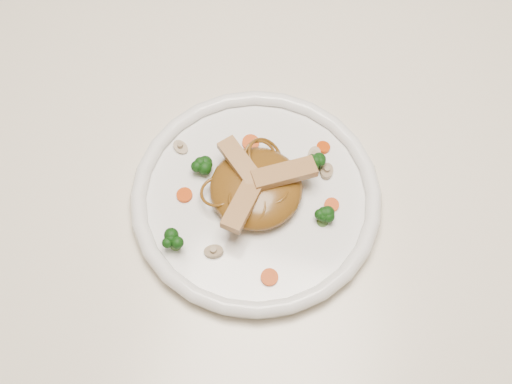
# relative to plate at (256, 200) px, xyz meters

# --- Properties ---
(ground) EXTENTS (4.00, 4.00, 0.00)m
(ground) POSITION_rel_plate_xyz_m (0.01, 0.09, -0.76)
(ground) COLOR brown
(ground) RESTS_ON ground
(table) EXTENTS (1.20, 0.80, 0.75)m
(table) POSITION_rel_plate_xyz_m (0.01, 0.09, -0.11)
(table) COLOR #F0E4CC
(table) RESTS_ON ground
(plate) EXTENTS (0.32, 0.32, 0.02)m
(plate) POSITION_rel_plate_xyz_m (0.00, 0.00, 0.00)
(plate) COLOR white
(plate) RESTS_ON table
(noodle_mound) EXTENTS (0.13, 0.13, 0.04)m
(noodle_mound) POSITION_rel_plate_xyz_m (-0.00, 0.00, 0.02)
(noodle_mound) COLOR brown
(noodle_mound) RESTS_ON plate
(chicken_a) EXTENTS (0.08, 0.06, 0.01)m
(chicken_a) POSITION_rel_plate_xyz_m (0.03, 0.02, 0.05)
(chicken_a) COLOR tan
(chicken_a) RESTS_ON noodle_mound
(chicken_b) EXTENTS (0.07, 0.06, 0.01)m
(chicken_b) POSITION_rel_plate_xyz_m (-0.03, 0.02, 0.05)
(chicken_b) COLOR tan
(chicken_b) RESTS_ON noodle_mound
(chicken_c) EXTENTS (0.04, 0.08, 0.01)m
(chicken_c) POSITION_rel_plate_xyz_m (-0.01, -0.03, 0.05)
(chicken_c) COLOR tan
(chicken_c) RESTS_ON noodle_mound
(broccoli_0) EXTENTS (0.03, 0.03, 0.03)m
(broccoli_0) POSITION_rel_plate_xyz_m (0.06, 0.06, 0.02)
(broccoli_0) COLOR #12420D
(broccoli_0) RESTS_ON plate
(broccoli_1) EXTENTS (0.03, 0.03, 0.03)m
(broccoli_1) POSITION_rel_plate_xyz_m (-0.07, 0.02, 0.02)
(broccoli_1) COLOR #12420D
(broccoli_1) RESTS_ON plate
(broccoli_2) EXTENTS (0.03, 0.03, 0.03)m
(broccoli_2) POSITION_rel_plate_xyz_m (-0.08, -0.09, 0.02)
(broccoli_2) COLOR #12420D
(broccoli_2) RESTS_ON plate
(broccoli_3) EXTENTS (0.03, 0.03, 0.03)m
(broccoli_3) POSITION_rel_plate_xyz_m (0.09, -0.01, 0.02)
(broccoli_3) COLOR #12420D
(broccoli_3) RESTS_ON plate
(carrot_0) EXTENTS (0.02, 0.02, 0.00)m
(carrot_0) POSITION_rel_plate_xyz_m (0.07, 0.09, 0.01)
(carrot_0) COLOR red
(carrot_0) RESTS_ON plate
(carrot_1) EXTENTS (0.02, 0.02, 0.00)m
(carrot_1) POSITION_rel_plate_xyz_m (-0.09, -0.02, 0.01)
(carrot_1) COLOR red
(carrot_1) RESTS_ON plate
(carrot_2) EXTENTS (0.02, 0.02, 0.00)m
(carrot_2) POSITION_rel_plate_xyz_m (0.09, 0.01, 0.01)
(carrot_2) COLOR red
(carrot_2) RESTS_ON plate
(carrot_3) EXTENTS (0.03, 0.03, 0.00)m
(carrot_3) POSITION_rel_plate_xyz_m (-0.03, 0.07, 0.01)
(carrot_3) COLOR red
(carrot_3) RESTS_ON plate
(carrot_4) EXTENTS (0.02, 0.02, 0.00)m
(carrot_4) POSITION_rel_plate_xyz_m (0.04, -0.10, 0.01)
(carrot_4) COLOR red
(carrot_4) RESTS_ON plate
(mushroom_0) EXTENTS (0.03, 0.03, 0.01)m
(mushroom_0) POSITION_rel_plate_xyz_m (-0.03, -0.08, 0.01)
(mushroom_0) COLOR tan
(mushroom_0) RESTS_ON plate
(mushroom_1) EXTENTS (0.02, 0.02, 0.01)m
(mushroom_1) POSITION_rel_plate_xyz_m (0.08, 0.06, 0.01)
(mushroom_1) COLOR tan
(mushroom_1) RESTS_ON plate
(mushroom_2) EXTENTS (0.03, 0.03, 0.01)m
(mushroom_2) POSITION_rel_plate_xyz_m (-0.11, 0.04, 0.01)
(mushroom_2) COLOR tan
(mushroom_2) RESTS_ON plate
(mushroom_3) EXTENTS (0.03, 0.03, 0.01)m
(mushroom_3) POSITION_rel_plate_xyz_m (0.06, 0.07, 0.01)
(mushroom_3) COLOR tan
(mushroom_3) RESTS_ON plate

